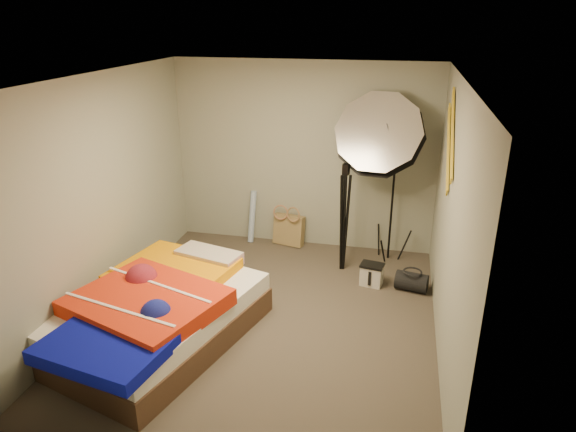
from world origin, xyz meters
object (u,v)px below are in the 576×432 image
(wrapping_roll, at_px, (252,217))
(photo_umbrella, at_px, (380,136))
(bed, at_px, (156,313))
(camera_tripod, at_px, (344,211))
(camera_case, at_px, (372,275))
(tote_bag, at_px, (289,230))
(duffel_bag, at_px, (412,282))

(wrapping_roll, relative_size, photo_umbrella, 0.32)
(bed, distance_m, camera_tripod, 2.54)
(camera_case, relative_size, camera_tripod, 0.18)
(wrapping_roll, bearing_deg, photo_umbrella, -8.51)
(wrapping_roll, xyz_separation_m, camera_case, (1.75, -0.93, -0.24))
(bed, bearing_deg, tote_bag, 72.69)
(wrapping_roll, xyz_separation_m, photo_umbrella, (1.71, -0.26, 1.29))
(camera_case, xyz_separation_m, camera_tripod, (-0.39, 0.34, 0.67))
(tote_bag, relative_size, camera_case, 1.72)
(camera_case, relative_size, bed, 0.10)
(tote_bag, distance_m, bed, 2.62)
(camera_case, bearing_deg, wrapping_roll, 162.64)
(duffel_bag, relative_size, camera_tripod, 0.26)
(tote_bag, xyz_separation_m, duffel_bag, (1.68, -0.96, -0.10))
(wrapping_roll, bearing_deg, bed, -95.67)
(photo_umbrella, bearing_deg, bed, -131.03)
(wrapping_roll, height_order, duffel_bag, wrapping_roll)
(camera_case, bearing_deg, bed, -131.09)
(camera_tripod, bearing_deg, bed, -129.91)
(wrapping_roll, xyz_separation_m, bed, (-0.25, -2.50, -0.06))
(tote_bag, bearing_deg, duffel_bag, -16.51)
(tote_bag, relative_size, duffel_bag, 1.17)
(tote_bag, bearing_deg, photo_umbrella, 0.91)
(bed, xyz_separation_m, camera_tripod, (1.60, 1.91, 0.49))
(wrapping_roll, distance_m, photo_umbrella, 2.15)
(camera_case, bearing_deg, tote_bag, 153.25)
(duffel_bag, bearing_deg, tote_bag, 161.82)
(tote_bag, height_order, camera_case, tote_bag)
(wrapping_roll, relative_size, duffel_bag, 2.00)
(tote_bag, relative_size, photo_umbrella, 0.19)
(camera_case, distance_m, camera_tripod, 0.84)
(wrapping_roll, xyz_separation_m, camera_tripod, (1.35, -0.59, 0.43))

